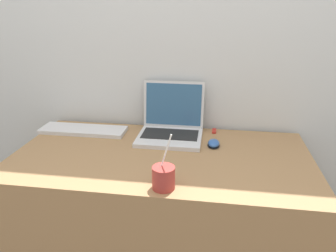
% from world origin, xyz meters
% --- Properties ---
extents(wall_back, '(7.00, 0.04, 2.50)m').
position_xyz_m(wall_back, '(0.00, 0.74, 1.25)').
color(wall_back, silver).
rests_on(wall_back, ground_plane).
extents(desk, '(1.33, 0.70, 0.78)m').
position_xyz_m(desk, '(0.00, 0.35, 0.39)').
color(desk, '#936D47').
rests_on(desk, ground_plane).
extents(laptop, '(0.31, 0.29, 0.26)m').
position_xyz_m(laptop, '(0.01, 0.57, 0.83)').
color(laptop, silver).
rests_on(laptop, desk).
extents(drink_cup, '(0.08, 0.08, 0.21)m').
position_xyz_m(drink_cup, '(0.06, 0.07, 0.82)').
color(drink_cup, '#9E332D').
rests_on(drink_cup, desk).
extents(computer_mouse, '(0.06, 0.09, 0.03)m').
position_xyz_m(computer_mouse, '(0.23, 0.47, 0.79)').
color(computer_mouse, black).
rests_on(computer_mouse, desk).
extents(external_keyboard, '(0.45, 0.14, 0.02)m').
position_xyz_m(external_keyboard, '(-0.45, 0.55, 0.79)').
color(external_keyboard, silver).
rests_on(external_keyboard, desk).
extents(usb_stick, '(0.02, 0.06, 0.01)m').
position_xyz_m(usb_stick, '(0.23, 0.66, 0.78)').
color(usb_stick, '#B2261E').
rests_on(usb_stick, desk).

